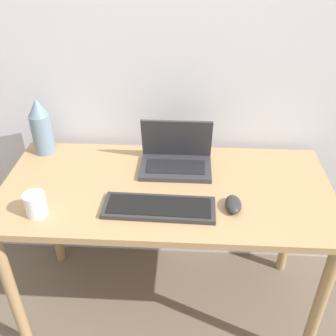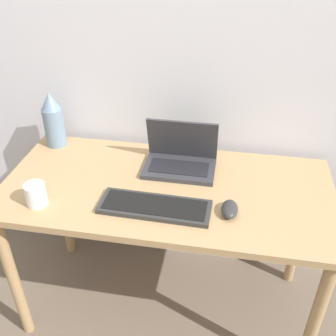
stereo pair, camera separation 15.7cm
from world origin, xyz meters
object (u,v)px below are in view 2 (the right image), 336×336
at_px(laptop, 180,158).
at_px(keyboard, 155,207).
at_px(mouse, 230,209).
at_px(mug, 36,194).
at_px(vase, 53,120).

height_order(laptop, keyboard, laptop).
bearing_deg(laptop, keyboard, -99.82).
bearing_deg(keyboard, mouse, 4.68).
height_order(laptop, mug, laptop).
height_order(laptop, vase, vase).
relative_size(laptop, vase, 1.15).
xyz_separation_m(mouse, vase, (-0.86, 0.38, 0.11)).
xyz_separation_m(laptop, keyboard, (-0.05, -0.31, -0.04)).
distance_m(laptop, keyboard, 0.31).
bearing_deg(mug, vase, 104.05).
xyz_separation_m(vase, mug, (0.11, -0.45, -0.09)).
height_order(mouse, mug, mug).
relative_size(laptop, mug, 3.38).
relative_size(keyboard, vase, 1.61).
bearing_deg(mug, laptop, 34.92).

